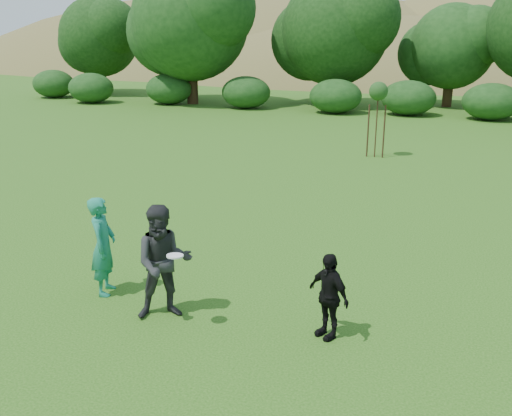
{
  "coord_description": "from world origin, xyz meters",
  "views": [
    {
      "loc": [
        3.81,
        -7.73,
        4.65
      ],
      "look_at": [
        0.0,
        3.0,
        1.1
      ],
      "focal_mm": 40.0,
      "sensor_mm": 36.0,
      "label": 1
    }
  ],
  "objects_px": {
    "player_teal": "(103,246)",
    "sapling": "(378,93)",
    "player_black": "(328,296)",
    "player_grey": "(164,262)"
  },
  "relations": [
    {
      "from": "player_grey",
      "to": "sapling",
      "type": "xyz_separation_m",
      "value": [
        1.45,
        14.11,
        1.43
      ]
    },
    {
      "from": "player_black",
      "to": "sapling",
      "type": "bearing_deg",
      "value": 129.06
    },
    {
      "from": "player_teal",
      "to": "sapling",
      "type": "relative_size",
      "value": 0.64
    },
    {
      "from": "player_teal",
      "to": "sapling",
      "type": "bearing_deg",
      "value": -30.63
    },
    {
      "from": "player_black",
      "to": "sapling",
      "type": "relative_size",
      "value": 0.49
    },
    {
      "from": "sapling",
      "to": "player_teal",
      "type": "bearing_deg",
      "value": -102.13
    },
    {
      "from": "player_black",
      "to": "sapling",
      "type": "xyz_separation_m",
      "value": [
        -1.27,
        13.85,
        1.72
      ]
    },
    {
      "from": "player_teal",
      "to": "player_grey",
      "type": "xyz_separation_m",
      "value": [
        1.48,
        -0.45,
        0.07
      ]
    },
    {
      "from": "player_teal",
      "to": "sapling",
      "type": "xyz_separation_m",
      "value": [
        2.93,
        13.66,
        1.5
      ]
    },
    {
      "from": "player_teal",
      "to": "player_grey",
      "type": "distance_m",
      "value": 1.55
    }
  ]
}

